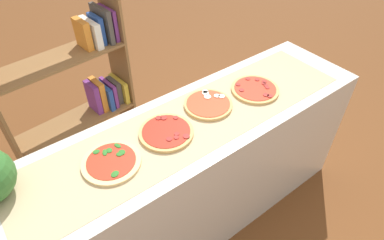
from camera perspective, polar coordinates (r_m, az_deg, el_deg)
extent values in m
plane|color=brown|center=(2.52, 0.00, -16.43)|extent=(12.00, 12.00, 0.00)
cube|color=beige|center=(2.13, 0.00, -9.80)|extent=(2.28, 0.60, 0.93)
cube|color=tan|center=(1.79, 0.00, -0.45)|extent=(1.98, 0.47, 0.00)
cylinder|color=#E5C17F|center=(1.62, -13.79, -7.24)|extent=(0.29, 0.29, 0.02)
cylinder|color=red|center=(1.62, -13.84, -7.02)|extent=(0.24, 0.24, 0.00)
ellipsoid|color=#286B23|center=(1.68, -12.85, -4.36)|extent=(0.03, 0.05, 0.00)
ellipsoid|color=#286B23|center=(1.66, -14.24, -5.14)|extent=(0.03, 0.04, 0.00)
ellipsoid|color=#286B23|center=(1.67, -16.36, -5.33)|extent=(0.04, 0.03, 0.00)
ellipsoid|color=#286B23|center=(1.56, -13.29, -9.14)|extent=(0.05, 0.05, 0.00)
ellipsoid|color=#286B23|center=(1.66, -14.96, -5.47)|extent=(0.04, 0.05, 0.00)
ellipsoid|color=#286B23|center=(1.64, -12.56, -5.82)|extent=(0.04, 0.04, 0.00)
ellipsoid|color=#286B23|center=(1.64, -12.16, -5.54)|extent=(0.05, 0.05, 0.00)
cylinder|color=tan|center=(1.73, -4.52, -2.17)|extent=(0.29, 0.29, 0.02)
cylinder|color=#AD2314|center=(1.72, -4.53, -1.92)|extent=(0.25, 0.25, 0.00)
cylinder|color=maroon|center=(1.79, -5.88, 0.37)|extent=(0.03, 0.03, 0.00)
cylinder|color=maroon|center=(1.79, -2.86, 0.42)|extent=(0.03, 0.03, 0.00)
cylinder|color=maroon|center=(1.69, -2.69, -2.42)|extent=(0.03, 0.03, 0.00)
cylinder|color=maroon|center=(1.79, -4.93, 0.39)|extent=(0.04, 0.04, 0.00)
cylinder|color=maroon|center=(1.67, -4.01, -3.33)|extent=(0.03, 0.03, 0.00)
cylinder|color=maroon|center=(1.68, -1.01, -2.84)|extent=(0.04, 0.04, 0.00)
cylinder|color=maroon|center=(1.68, -2.75, -3.04)|extent=(0.03, 0.03, 0.00)
cylinder|color=tan|center=(1.90, 2.84, 2.70)|extent=(0.28, 0.28, 0.02)
cylinder|color=red|center=(1.89, 2.85, 2.95)|extent=(0.25, 0.25, 0.00)
cylinder|color=#EFE5CC|center=(1.96, 2.36, 4.70)|extent=(0.04, 0.04, 0.00)
cylinder|color=#EFE5CC|center=(1.93, 2.72, 4.09)|extent=(0.04, 0.04, 0.00)
cylinder|color=#EFE5CC|center=(1.94, 5.18, 4.15)|extent=(0.04, 0.04, 0.00)
cylinder|color=#EFE5CC|center=(1.97, 2.31, 4.99)|extent=(0.04, 0.04, 0.00)
cylinder|color=#EFE5CC|center=(1.94, 4.35, 4.22)|extent=(0.03, 0.03, 0.00)
cylinder|color=tan|center=(2.05, 10.83, 5.30)|extent=(0.29, 0.29, 0.02)
cylinder|color=red|center=(2.05, 10.87, 5.53)|extent=(0.25, 0.25, 0.00)
cylinder|color=maroon|center=(2.08, 12.73, 5.96)|extent=(0.03, 0.03, 0.00)
cylinder|color=maroon|center=(1.99, 13.42, 4.09)|extent=(0.03, 0.03, 0.00)
cylinder|color=maroon|center=(2.06, 13.00, 5.54)|extent=(0.03, 0.03, 0.00)
cylinder|color=maroon|center=(2.00, 12.79, 4.29)|extent=(0.03, 0.03, 0.00)
cylinder|color=maroon|center=(2.11, 9.70, 7.10)|extent=(0.03, 0.03, 0.00)
cylinder|color=maroon|center=(2.01, 8.65, 5.19)|extent=(0.03, 0.03, 0.00)
cylinder|color=maroon|center=(2.12, 11.29, 6.93)|extent=(0.03, 0.03, 0.00)
cylinder|color=maroon|center=(2.05, 8.04, 6.15)|extent=(0.03, 0.03, 0.00)
cylinder|color=maroon|center=(2.09, 12.46, 6.24)|extent=(0.03, 0.03, 0.00)
cylinder|color=maroon|center=(2.11, 12.50, 6.56)|extent=(0.03, 0.03, 0.00)
cube|color=brown|center=(2.54, -12.40, 8.67)|extent=(0.05, 0.27, 1.58)
cube|color=brown|center=(2.33, -30.31, -0.33)|extent=(0.05, 0.27, 1.58)
cube|color=brown|center=(2.91, -17.31, -7.86)|extent=(0.88, 0.36, 0.02)
cube|color=#B22823|center=(2.94, -11.12, -2.56)|extent=(0.05, 0.16, 0.21)
cube|color=silver|center=(2.94, -11.70, -3.24)|extent=(0.04, 0.15, 0.16)
cube|color=#47423D|center=(2.90, -12.40, -2.90)|extent=(0.04, 0.17, 0.26)
cube|color=orange|center=(2.89, -13.04, -3.27)|extent=(0.05, 0.16, 0.26)
cube|color=#B22823|center=(2.90, -13.58, -4.27)|extent=(0.06, 0.22, 0.17)
cube|color=#234799|center=(2.87, -14.47, -4.45)|extent=(0.06, 0.20, 0.21)
cube|color=brown|center=(2.55, -19.62, -0.21)|extent=(0.88, 0.36, 0.02)
cube|color=gold|center=(2.62, -12.56, 5.37)|extent=(0.06, 0.22, 0.18)
cube|color=#47423D|center=(2.60, -13.32, 5.04)|extent=(0.06, 0.16, 0.18)
cube|color=#753384|center=(2.58, -14.21, 4.66)|extent=(0.05, 0.20, 0.19)
cube|color=#234799|center=(2.57, -15.01, 4.20)|extent=(0.06, 0.22, 0.19)
cube|color=orange|center=(2.54, -15.96, 4.31)|extent=(0.06, 0.16, 0.25)
cube|color=#753384|center=(2.53, -16.81, 3.79)|extent=(0.06, 0.16, 0.24)
cube|color=brown|center=(2.26, -22.60, 9.65)|extent=(0.88, 0.36, 0.02)
cube|color=#753384|center=(2.35, -14.45, 16.04)|extent=(0.05, 0.19, 0.22)
cube|color=#47423D|center=(2.33, -15.38, 15.86)|extent=(0.05, 0.22, 0.23)
cube|color=#234799|center=(2.32, -16.25, 14.97)|extent=(0.05, 0.16, 0.19)
cube|color=silver|center=(2.31, -17.24, 14.34)|extent=(0.07, 0.22, 0.17)
cube|color=orange|center=(2.28, -18.50, 14.03)|extent=(0.06, 0.16, 0.19)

